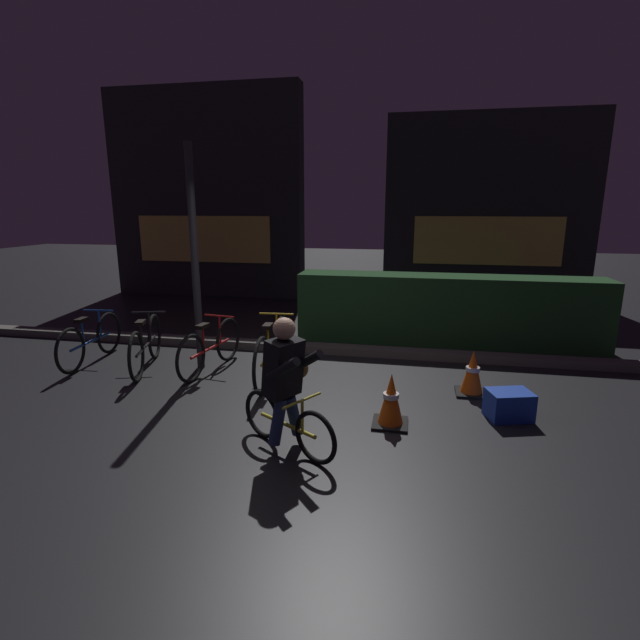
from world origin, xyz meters
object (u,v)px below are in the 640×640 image
traffic_cone_far (472,373)px  cyclist (287,384)px  traffic_cone_near (391,400)px  blue_crate (509,405)px  parked_bike_leftmost (91,340)px  parked_bike_left_mid (146,345)px  parked_bike_center_right (272,351)px  street_post (195,260)px  parked_bike_center_left (211,347)px

traffic_cone_far → cyclist: 2.49m
traffic_cone_near → blue_crate: bearing=18.2°
parked_bike_leftmost → traffic_cone_near: bearing=-109.9°
blue_crate → traffic_cone_near: bearing=-161.8°
parked_bike_left_mid → blue_crate: bearing=-115.7°
parked_bike_center_right → cyclist: cyclist is taller
parked_bike_center_right → traffic_cone_near: size_ratio=3.15×
parked_bike_leftmost → cyclist: bearing=-123.0°
parked_bike_leftmost → blue_crate: 5.56m
traffic_cone_near → traffic_cone_far: (0.91, 1.02, -0.01)m
street_post → blue_crate: street_post is taller
parked_bike_center_left → traffic_cone_far: 3.39m
parked_bike_center_right → street_post: bearing=74.9°
street_post → parked_bike_leftmost: 1.99m
parked_bike_left_mid → traffic_cone_far: parked_bike_left_mid is taller
parked_bike_center_left → cyclist: cyclist is taller
parked_bike_left_mid → parked_bike_center_left: size_ratio=1.01×
cyclist → traffic_cone_far: bearing=74.4°
parked_bike_leftmost → traffic_cone_near: 4.45m
parked_bike_center_right → blue_crate: parked_bike_center_right is taller
street_post → parked_bike_leftmost: street_post is taller
parked_bike_center_right → cyclist: size_ratio=1.41×
blue_crate → cyclist: (-2.12, -1.06, 0.48)m
parked_bike_left_mid → parked_bike_center_left: 0.90m
parked_bike_center_left → blue_crate: parked_bike_center_left is taller
traffic_cone_far → blue_crate: 0.70m
traffic_cone_far → parked_bike_center_right: bearing=178.8°
street_post → parked_bike_center_left: 1.18m
street_post → traffic_cone_far: size_ratio=5.46×
parked_bike_leftmost → traffic_cone_far: 5.20m
parked_bike_left_mid → blue_crate: (4.59, -0.70, -0.19)m
parked_bike_leftmost → parked_bike_center_left: size_ratio=1.01×
parked_bike_center_left → traffic_cone_near: 2.75m
parked_bike_left_mid → traffic_cone_far: bearing=-108.1°
street_post → blue_crate: (3.89, -0.90, -1.34)m
parked_bike_leftmost → blue_crate: (5.50, -0.79, -0.18)m
parked_bike_leftmost → parked_bike_center_right: parked_bike_center_right is taller
blue_crate → parked_bike_left_mid: bearing=171.3°
blue_crate → parked_bike_center_right: bearing=166.5°
parked_bike_left_mid → blue_crate: parked_bike_left_mid is taller
traffic_cone_near → parked_bike_center_right: bearing=145.8°
cyclist → street_post: bearing=163.8°
cyclist → parked_bike_left_mid: bearing=176.2°
parked_bike_left_mid → parked_bike_center_left: (0.90, 0.10, -0.01)m
parked_bike_left_mid → parked_bike_center_right: (1.80, -0.04, 0.02)m
street_post → parked_bike_center_left: street_post is taller
traffic_cone_far → blue_crate: (0.31, -0.62, -0.11)m
street_post → traffic_cone_near: (2.68, -1.30, -1.22)m
parked_bike_leftmost → traffic_cone_near: parked_bike_leftmost is taller
parked_bike_leftmost → parked_bike_center_left: 1.81m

